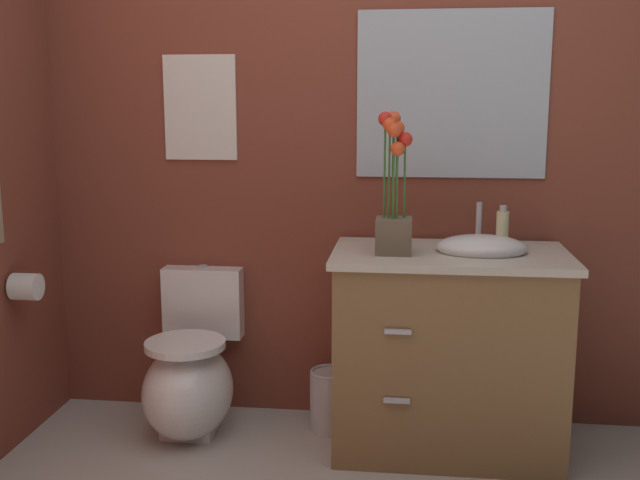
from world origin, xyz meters
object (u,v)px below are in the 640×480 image
object	(u,v)px
toilet_paper_roll	(26,287)
toilet	(191,378)
vanity_cabinet	(448,349)
flower_vase	(394,202)
wall_mirror	(452,95)
soap_bottle	(502,229)
trash_bin	(330,400)
wall_poster	(200,108)

from	to	relation	value
toilet_paper_roll	toilet	bearing A→B (deg)	17.60
vanity_cabinet	flower_vase	distance (m)	0.65
wall_mirror	toilet_paper_roll	size ratio (longest dim) A/B	7.27
toilet	soap_bottle	world-z (taller)	soap_bottle
trash_bin	toilet_paper_roll	size ratio (longest dim) A/B	2.47
vanity_cabinet	soap_bottle	bearing A→B (deg)	23.88
wall_poster	wall_mirror	world-z (taller)	wall_mirror
toilet_paper_roll	wall_mirror	bearing A→B (deg)	15.16
toilet_paper_roll	soap_bottle	bearing A→B (deg)	7.74
soap_bottle	wall_mirror	bearing A→B (deg)	135.80
toilet	trash_bin	xyz separation A→B (m)	(0.60, 0.08, -0.11)
vanity_cabinet	wall_mirror	xyz separation A→B (m)	(-0.00, 0.29, 1.02)
toilet	vanity_cabinet	bearing A→B (deg)	-1.38
trash_bin	toilet_paper_roll	world-z (taller)	toilet_paper_roll
wall_mirror	soap_bottle	bearing A→B (deg)	-44.20
trash_bin	wall_poster	world-z (taller)	wall_poster
vanity_cabinet	toilet_paper_roll	bearing A→B (deg)	-174.34
toilet	wall_poster	xyz separation A→B (m)	(-0.00, 0.27, 1.15)
vanity_cabinet	trash_bin	world-z (taller)	vanity_cabinet
wall_mirror	toilet_paper_roll	xyz separation A→B (m)	(-1.71, -0.46, -0.77)
toilet	toilet_paper_roll	distance (m)	0.78
toilet_paper_roll	trash_bin	bearing A→B (deg)	12.97
soap_bottle	toilet_paper_roll	world-z (taller)	soap_bottle
soap_bottle	wall_poster	xyz separation A→B (m)	(-1.30, 0.20, 0.48)
soap_bottle	toilet	bearing A→B (deg)	-177.16
toilet	wall_poster	size ratio (longest dim) A/B	1.51
wall_mirror	trash_bin	bearing A→B (deg)	-159.60
toilet_paper_roll	vanity_cabinet	bearing A→B (deg)	5.66
flower_vase	wall_mirror	distance (m)	0.59
wall_mirror	wall_poster	bearing A→B (deg)	180.00
wall_mirror	flower_vase	bearing A→B (deg)	-122.93
trash_bin	wall_mirror	xyz separation A→B (m)	(0.49, 0.18, 1.31)
flower_vase	toilet	bearing A→B (deg)	174.49
toilet	wall_poster	world-z (taller)	wall_poster
soap_bottle	toilet_paper_roll	size ratio (longest dim) A/B	1.61
flower_vase	trash_bin	distance (m)	0.95
vanity_cabinet	toilet_paper_roll	world-z (taller)	vanity_cabinet
vanity_cabinet	toilet_paper_roll	size ratio (longest dim) A/B	9.20
trash_bin	wall_mirror	size ratio (longest dim) A/B	0.34
flower_vase	wall_poster	bearing A→B (deg)	157.92
toilet	toilet_paper_roll	world-z (taller)	toilet_paper_roll
flower_vase	toilet_paper_roll	bearing A→B (deg)	-175.65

